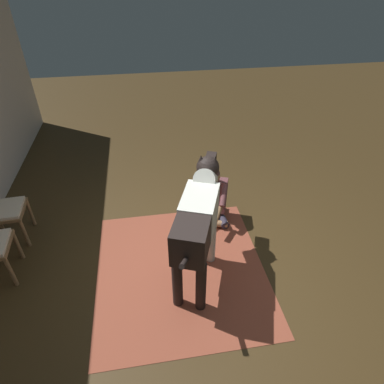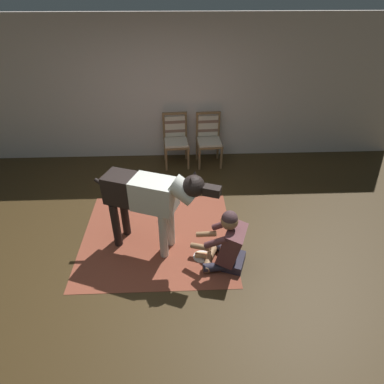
{
  "view_description": "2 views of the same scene",
  "coord_description": "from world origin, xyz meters",
  "px_view_note": "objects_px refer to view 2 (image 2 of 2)",
  "views": [
    {
      "loc": [
        -2.56,
        0.56,
        3.03
      ],
      "look_at": [
        0.39,
        0.08,
        0.84
      ],
      "focal_mm": 30.28,
      "sensor_mm": 36.0,
      "label": 1
    },
    {
      "loc": [
        0.33,
        -3.23,
        3.11
      ],
      "look_at": [
        0.47,
        0.15,
        0.83
      ],
      "focal_mm": 30.43,
      "sensor_mm": 36.0,
      "label": 2
    }
  ],
  "objects_px": {
    "dining_chair_right_of_pair": "(209,136)",
    "hot_dog_on_plate": "(202,256)",
    "person_sitting_on_floor": "(227,243)",
    "large_dog": "(150,196)",
    "dining_chair_left_of_pair": "(176,137)"
  },
  "relations": [
    {
      "from": "dining_chair_right_of_pair",
      "to": "person_sitting_on_floor",
      "type": "xyz_separation_m",
      "value": [
        0.01,
        -2.73,
        -0.2
      ]
    },
    {
      "from": "dining_chair_left_of_pair",
      "to": "person_sitting_on_floor",
      "type": "xyz_separation_m",
      "value": [
        0.63,
        -2.73,
        -0.2
      ]
    },
    {
      "from": "dining_chair_left_of_pair",
      "to": "hot_dog_on_plate",
      "type": "bearing_deg",
      "value": -82.84
    },
    {
      "from": "person_sitting_on_floor",
      "to": "hot_dog_on_plate",
      "type": "bearing_deg",
      "value": 159.24
    },
    {
      "from": "dining_chair_left_of_pair",
      "to": "dining_chair_right_of_pair",
      "type": "bearing_deg",
      "value": 0.01
    },
    {
      "from": "person_sitting_on_floor",
      "to": "large_dog",
      "type": "bearing_deg",
      "value": 159.24
    },
    {
      "from": "dining_chair_left_of_pair",
      "to": "hot_dog_on_plate",
      "type": "distance_m",
      "value": 2.68
    },
    {
      "from": "dining_chair_left_of_pair",
      "to": "dining_chair_right_of_pair",
      "type": "relative_size",
      "value": 1.0
    },
    {
      "from": "dining_chair_right_of_pair",
      "to": "person_sitting_on_floor",
      "type": "relative_size",
      "value": 1.19
    },
    {
      "from": "dining_chair_right_of_pair",
      "to": "large_dog",
      "type": "relative_size",
      "value": 0.62
    },
    {
      "from": "dining_chair_left_of_pair",
      "to": "large_dog",
      "type": "xyz_separation_m",
      "value": [
        -0.31,
        -2.37,
        0.28
      ]
    },
    {
      "from": "large_dog",
      "to": "hot_dog_on_plate",
      "type": "height_order",
      "value": "large_dog"
    },
    {
      "from": "dining_chair_right_of_pair",
      "to": "hot_dog_on_plate",
      "type": "bearing_deg",
      "value": -96.51
    },
    {
      "from": "large_dog",
      "to": "hot_dog_on_plate",
      "type": "distance_m",
      "value": 1.05
    },
    {
      "from": "dining_chair_right_of_pair",
      "to": "large_dog",
      "type": "height_order",
      "value": "large_dog"
    }
  ]
}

